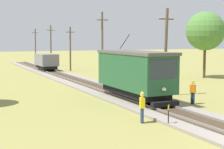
# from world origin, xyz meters

# --- Properties ---
(red_tram) EXTENTS (2.60, 8.54, 4.79)m
(red_tram) POSITION_xyz_m (0.00, 12.46, 2.19)
(red_tram) COLOR #235633
(red_tram) RESTS_ON rail_right
(freight_car) EXTENTS (2.40, 5.20, 2.31)m
(freight_car) POSITION_xyz_m (0.00, 39.18, 1.56)
(freight_car) COLOR slate
(freight_car) RESTS_ON rail_right
(utility_pole_near_tram) EXTENTS (1.40, 0.52, 7.23)m
(utility_pole_near_tram) POSITION_xyz_m (3.52, 13.52, 3.71)
(utility_pole_near_tram) COLOR brown
(utility_pole_near_tram) RESTS_ON ground
(utility_pole_mid) EXTENTS (1.40, 0.31, 7.92)m
(utility_pole_mid) POSITION_xyz_m (3.52, 26.65, 4.06)
(utility_pole_mid) COLOR brown
(utility_pole_mid) RESTS_ON ground
(utility_pole_far) EXTENTS (1.40, 0.33, 6.60)m
(utility_pole_far) POSITION_xyz_m (3.52, 38.67, 3.40)
(utility_pole_far) COLOR brown
(utility_pole_far) RESTS_ON ground
(utility_pole_distant) EXTENTS (1.40, 0.44, 7.25)m
(utility_pole_distant) POSITION_xyz_m (3.52, 49.73, 3.72)
(utility_pole_distant) COLOR brown
(utility_pole_distant) RESTS_ON ground
(utility_pole_horizon) EXTENTS (1.40, 0.50, 7.01)m
(utility_pole_horizon) POSITION_xyz_m (3.52, 62.28, 3.60)
(utility_pole_horizon) COLOR brown
(utility_pole_horizon) RESTS_ON ground
(trackside_signal_marker) EXTENTS (0.21, 0.21, 1.18)m
(trackside_signal_marker) POSITION_xyz_m (-2.04, 4.94, 0.67)
(trackside_signal_marker) COLOR black
(trackside_signal_marker) RESTS_ON ground
(track_worker) EXTENTS (0.34, 0.43, 1.78)m
(track_worker) POSITION_xyz_m (-2.94, 6.22, 0.98)
(track_worker) COLOR navy
(track_worker) RESTS_ON ground
(second_worker) EXTENTS (0.39, 0.45, 1.78)m
(second_worker) POSITION_xyz_m (3.23, 9.53, 0.98)
(second_worker) COLOR navy
(second_worker) RESTS_ON ground
(tree_left_far) EXTENTS (4.73, 4.73, 8.09)m
(tree_left_far) POSITION_xyz_m (15.49, 22.77, 5.72)
(tree_left_far) COLOR #4C3823
(tree_left_far) RESTS_ON ground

